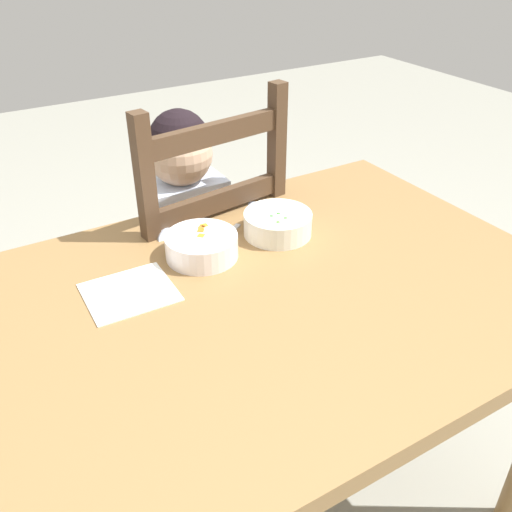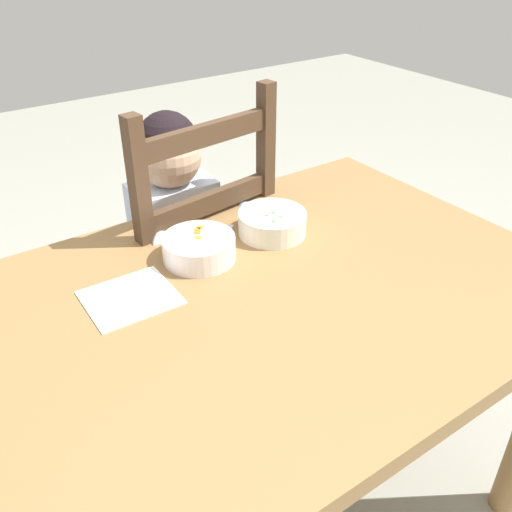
{
  "view_description": "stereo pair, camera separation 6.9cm",
  "coord_description": "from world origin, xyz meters",
  "px_view_note": "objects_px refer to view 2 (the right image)",
  "views": [
    {
      "loc": [
        -0.46,
        -0.78,
        1.39
      ],
      "look_at": [
        0.04,
        0.05,
        0.78
      ],
      "focal_mm": 39.24,
      "sensor_mm": 36.0,
      "label": 1
    },
    {
      "loc": [
        -0.52,
        -0.74,
        1.39
      ],
      "look_at": [
        0.04,
        0.05,
        0.78
      ],
      "focal_mm": 39.24,
      "sensor_mm": 36.0,
      "label": 2
    }
  ],
  "objects_px": {
    "dining_table": "(257,335)",
    "spoon": "(215,243)",
    "child_figure": "(180,231)",
    "bowl_of_peas": "(272,222)",
    "bowl_of_carrots": "(199,247)",
    "dining_chair": "(185,277)"
  },
  "relations": [
    {
      "from": "child_figure",
      "to": "bowl_of_peas",
      "type": "xyz_separation_m",
      "value": [
        0.1,
        -0.29,
        0.13
      ]
    },
    {
      "from": "dining_chair",
      "to": "bowl_of_peas",
      "type": "distance_m",
      "value": 0.42
    },
    {
      "from": "child_figure",
      "to": "dining_table",
      "type": "bearing_deg",
      "value": -98.73
    },
    {
      "from": "child_figure",
      "to": "bowl_of_peas",
      "type": "distance_m",
      "value": 0.33
    },
    {
      "from": "bowl_of_carrots",
      "to": "bowl_of_peas",
      "type": "bearing_deg",
      "value": -0.04
    },
    {
      "from": "child_figure",
      "to": "bowl_of_peas",
      "type": "relative_size",
      "value": 6.0
    },
    {
      "from": "dining_table",
      "to": "spoon",
      "type": "bearing_deg",
      "value": 81.47
    },
    {
      "from": "dining_chair",
      "to": "child_figure",
      "type": "height_order",
      "value": "dining_chair"
    },
    {
      "from": "dining_chair",
      "to": "child_figure",
      "type": "relative_size",
      "value": 1.07
    },
    {
      "from": "bowl_of_peas",
      "to": "child_figure",
      "type": "bearing_deg",
      "value": 108.7
    },
    {
      "from": "dining_table",
      "to": "child_figure",
      "type": "xyz_separation_m",
      "value": [
        0.07,
        0.48,
        0.01
      ]
    },
    {
      "from": "dining_table",
      "to": "bowl_of_carrots",
      "type": "bearing_deg",
      "value": 98.07
    },
    {
      "from": "bowl_of_peas",
      "to": "dining_chair",
      "type": "bearing_deg",
      "value": 107.29
    },
    {
      "from": "dining_chair",
      "to": "bowl_of_carrots",
      "type": "distance_m",
      "value": 0.42
    },
    {
      "from": "dining_table",
      "to": "spoon",
      "type": "distance_m",
      "value": 0.24
    },
    {
      "from": "dining_table",
      "to": "child_figure",
      "type": "distance_m",
      "value": 0.48
    },
    {
      "from": "dining_table",
      "to": "dining_chair",
      "type": "relative_size",
      "value": 1.25
    },
    {
      "from": "child_figure",
      "to": "bowl_of_carrots",
      "type": "height_order",
      "value": "child_figure"
    },
    {
      "from": "child_figure",
      "to": "bowl_of_carrots",
      "type": "distance_m",
      "value": 0.33
    },
    {
      "from": "dining_table",
      "to": "bowl_of_carrots",
      "type": "distance_m",
      "value": 0.23
    },
    {
      "from": "bowl_of_carrots",
      "to": "spoon",
      "type": "distance_m",
      "value": 0.07
    },
    {
      "from": "bowl_of_carrots",
      "to": "spoon",
      "type": "height_order",
      "value": "bowl_of_carrots"
    }
  ]
}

